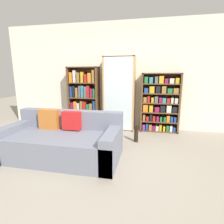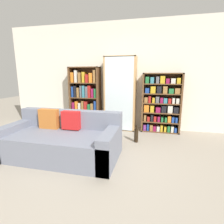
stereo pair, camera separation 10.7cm
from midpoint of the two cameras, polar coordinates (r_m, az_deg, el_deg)
ground_plane at (r=2.76m, az=-7.08°, el=-18.15°), size 16.00×16.00×0.00m
wall_back at (r=4.66m, az=2.76°, el=11.55°), size 6.17×0.06×2.70m
couch at (r=3.18m, az=-15.11°, el=-8.96°), size 1.96×0.97×0.77m
bookshelf_left at (r=4.74m, az=-8.08°, el=4.27°), size 0.81×0.32×1.59m
display_cabinet at (r=4.45m, az=3.41°, el=5.80°), size 0.78×0.36×1.83m
bookshelf_right at (r=4.43m, az=16.36°, el=2.62°), size 0.92×0.32×1.43m
wine_bottle at (r=3.73m, az=8.73°, el=-7.55°), size 0.09×0.09×0.36m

